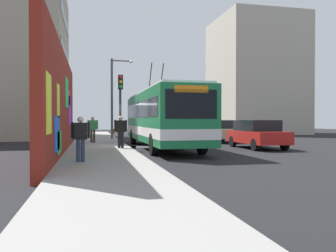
% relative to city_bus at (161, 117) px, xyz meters
% --- Properties ---
extents(ground_plane, '(80.00, 80.00, 0.00)m').
position_rel_city_bus_xyz_m(ground_plane, '(0.77, 1.80, -1.77)').
color(ground_plane, black).
extents(sidewalk_slab, '(48.00, 3.20, 0.15)m').
position_rel_city_bus_xyz_m(sidewalk_slab, '(0.77, 3.40, -1.70)').
color(sidewalk_slab, gray).
rests_on(sidewalk_slab, ground_plane).
extents(graffiti_wall, '(14.56, 0.32, 4.60)m').
position_rel_city_bus_xyz_m(graffiti_wall, '(-2.95, 5.15, 0.53)').
color(graffiti_wall, maroon).
rests_on(graffiti_wall, ground_plane).
extents(building_far_left, '(11.94, 9.79, 13.56)m').
position_rel_city_bus_xyz_m(building_far_left, '(14.06, 11.00, 5.01)').
color(building_far_left, '#9E937F').
rests_on(building_far_left, ground_plane).
extents(building_far_right, '(9.51, 9.17, 13.49)m').
position_rel_city_bus_xyz_m(building_far_right, '(18.76, -15.20, 4.97)').
color(building_far_right, '#B2A899').
rests_on(building_far_right, ground_plane).
extents(city_bus, '(11.77, 2.55, 4.96)m').
position_rel_city_bus_xyz_m(city_bus, '(0.00, 0.00, 0.00)').
color(city_bus, '#19723F').
rests_on(city_bus, ground_plane).
extents(parked_car_red, '(4.30, 1.90, 1.58)m').
position_rel_city_bus_xyz_m(parked_car_red, '(-1.20, -5.20, -0.94)').
color(parked_car_red, '#B21E19').
rests_on(parked_car_red, ground_plane).
extents(parked_car_champagne, '(4.16, 1.85, 1.58)m').
position_rel_city_bus_xyz_m(parked_car_champagne, '(4.66, -5.20, -0.94)').
color(parked_car_champagne, '#C6B793').
rests_on(parked_car_champagne, ground_plane).
extents(pedestrian_midblock, '(0.22, 0.67, 1.65)m').
position_rel_city_bus_xyz_m(pedestrian_midblock, '(3.72, 3.73, -0.66)').
color(pedestrian_midblock, '#3F3326').
rests_on(pedestrian_midblock, sidewalk_slab).
extents(pedestrian_near_wall, '(0.22, 0.64, 1.55)m').
position_rel_city_bus_xyz_m(pedestrian_near_wall, '(-6.75, 4.22, -0.72)').
color(pedestrian_near_wall, '#2D3F59').
rests_on(pedestrian_near_wall, sidewalk_slab).
extents(pedestrian_at_curb, '(0.22, 0.74, 1.64)m').
position_rel_city_bus_xyz_m(pedestrian_at_curb, '(-1.07, 2.37, -0.66)').
color(pedestrian_at_curb, '#1E1E2D').
rests_on(pedestrian_at_curb, sidewalk_slab).
extents(traffic_light, '(0.49, 0.28, 4.11)m').
position_rel_city_bus_xyz_m(traffic_light, '(1.53, 2.15, 1.14)').
color(traffic_light, '#2D382D').
rests_on(traffic_light, sidewalk_slab).
extents(street_lamp, '(0.44, 1.70, 6.16)m').
position_rel_city_bus_xyz_m(street_lamp, '(7.97, 2.05, 1.94)').
color(street_lamp, '#4C4C51').
rests_on(street_lamp, sidewalk_slab).
extents(curbside_puddle, '(1.93, 1.93, 0.00)m').
position_rel_city_bus_xyz_m(curbside_puddle, '(1.14, 1.20, -1.77)').
color(curbside_puddle, black).
rests_on(curbside_puddle, ground_plane).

